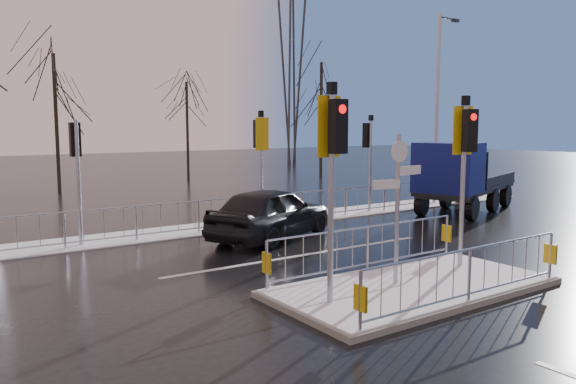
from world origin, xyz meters
TOP-DOWN VIEW (x-y plane):
  - ground at (0.00, 0.00)m, footprint 120.00×120.00m
  - snow_verge at (0.00, 8.60)m, footprint 30.00×2.00m
  - lane_markings at (0.00, -0.33)m, footprint 8.00×11.38m
  - traffic_island at (-0.01, 0.01)m, footprint 6.00×3.04m
  - far_kerb_fixtures at (0.29, 8.09)m, footprint 18.00×0.65m
  - car_far_lane at (0.45, 6.07)m, footprint 5.02×3.57m
  - flatbed_truck at (8.64, 5.88)m, footprint 6.32×4.00m
  - tree_far_a at (-2.00, 22.00)m, footprint 3.75×3.75m
  - tree_far_b at (6.00, 24.00)m, footprint 3.25×3.25m
  - tree_far_c at (14.00, 21.00)m, footprint 4.00×4.00m
  - street_lamp_right at (10.57, 8.50)m, footprint 1.25×0.18m
  - pylon_wires at (16.88, 30.00)m, footprint 70.00×2.38m

SIDE VIEW (x-z plane):
  - ground at x=0.00m, z-range 0.00..0.00m
  - lane_markings at x=0.00m, z-range 0.00..0.01m
  - snow_verge at x=0.00m, z-range 0.00..0.04m
  - traffic_island at x=-0.01m, z-range -1.68..2.47m
  - car_far_lane at x=0.45m, z-range 0.00..1.59m
  - far_kerb_fixtures at x=0.29m, z-range -0.90..2.93m
  - flatbed_truck at x=8.64m, z-range 0.09..2.84m
  - tree_far_b at x=6.00m, z-range 1.11..7.25m
  - street_lamp_right at x=10.57m, z-range 0.39..8.39m
  - tree_far_a at x=-2.00m, z-range 1.28..8.36m
  - tree_far_c at x=14.00m, z-range 1.37..8.92m
  - pylon_wires at x=16.88m, z-range 1.05..21.02m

